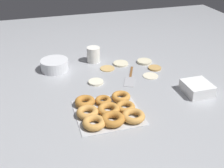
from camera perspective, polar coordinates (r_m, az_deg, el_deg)
ground_plane at (r=1.65m, az=1.96°, el=0.43°), size 3.00×3.00×0.00m
pancake_0 at (r=1.80m, az=-0.95°, el=3.26°), size 0.09×0.09×0.01m
pancake_1 at (r=1.64m, az=-3.29°, el=0.41°), size 0.09×0.09×0.01m
pancake_2 at (r=1.89m, az=6.60°, el=4.54°), size 0.10×0.10×0.02m
pancake_3 at (r=1.82m, az=8.68°, el=3.23°), size 0.08×0.08×0.01m
pancake_4 at (r=1.72m, az=7.84°, el=1.71°), size 0.09×0.09×0.01m
pancake_5 at (r=1.86m, az=1.78°, el=4.18°), size 0.10×0.10×0.01m
donut_tray at (r=1.36m, az=-0.95°, el=-5.43°), size 0.31×0.30×0.04m
batter_bowl at (r=1.81m, az=-11.57°, el=3.79°), size 0.17×0.17×0.07m
container_stack at (r=1.59m, az=16.92°, el=-0.79°), size 0.14×0.15×0.06m
paper_cup at (r=1.89m, az=-3.79°, el=5.99°), size 0.09×0.09×0.10m
spatula at (r=1.67m, az=3.66°, el=0.97°), size 0.14×0.25×0.01m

